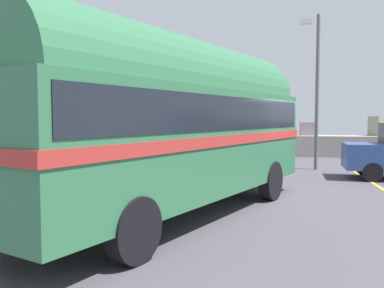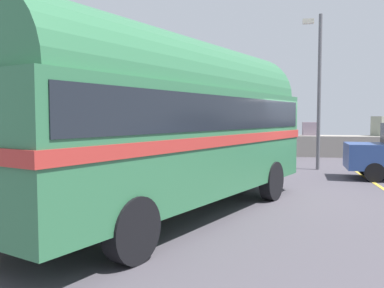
# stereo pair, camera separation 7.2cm
# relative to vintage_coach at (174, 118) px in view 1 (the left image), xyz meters

# --- Properties ---
(ground) EXTENTS (32.00, 26.00, 0.02)m
(ground) POSITION_rel_vintage_coach_xyz_m (1.70, 2.53, -2.04)
(ground) COLOR #49454D
(breakwater) EXTENTS (31.36, 1.86, 2.47)m
(breakwater) POSITION_rel_vintage_coach_xyz_m (2.02, 14.35, -1.34)
(breakwater) COLOR gray
(breakwater) RESTS_ON ground
(vintage_coach) EXTENTS (5.38, 8.86, 3.70)m
(vintage_coach) POSITION_rel_vintage_coach_xyz_m (0.00, 0.00, 0.00)
(vintage_coach) COLOR black
(vintage_coach) RESTS_ON ground
(second_coach) EXTENTS (5.32, 8.87, 3.70)m
(second_coach) POSITION_rel_vintage_coach_xyz_m (-5.10, 1.63, 0.00)
(second_coach) COLOR black
(second_coach) RESTS_ON ground
(lamp_post) EXTENTS (0.69, 0.91, 6.02)m
(lamp_post) POSITION_rel_vintage_coach_xyz_m (3.70, 8.46, 1.36)
(lamp_post) COLOR #5B5B60
(lamp_post) RESTS_ON ground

